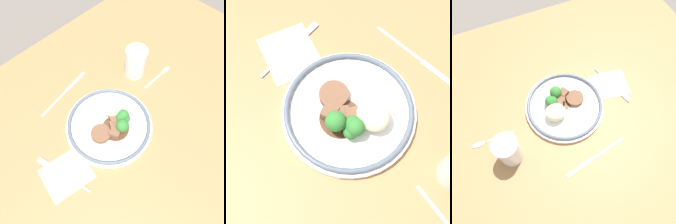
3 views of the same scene
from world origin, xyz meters
The scene contains 6 objects.
ground_plane centered at (0.00, 0.00, 0.00)m, with size 8.00×8.00×0.00m, color #5B5651.
dining_table centered at (0.00, 0.00, 0.02)m, with size 1.48×1.03×0.05m.
napkin centered at (-0.25, 0.00, 0.05)m, with size 0.16×0.14×0.00m.
plate centered at (-0.04, 0.02, 0.07)m, with size 0.29×0.29×0.07m.
fork centered at (-0.26, 0.02, 0.05)m, with size 0.06×0.19×0.00m.
knife centered at (-0.06, 0.23, 0.05)m, with size 0.23×0.05×0.00m.
Camera 2 is at (0.15, -0.15, 0.67)m, focal length 50.00 mm.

